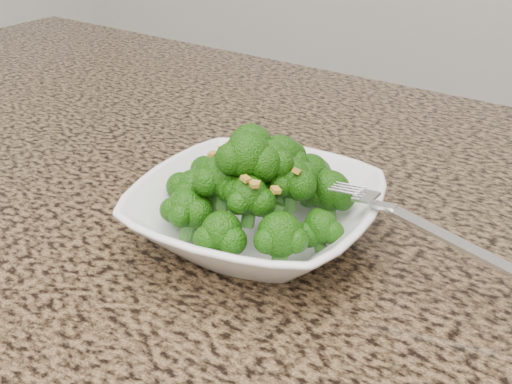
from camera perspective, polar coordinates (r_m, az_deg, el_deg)
The scene contains 5 objects.
granite_counter at distance 0.64m, azimuth -7.80°, elevation -3.69°, with size 1.64×1.04×0.03m, color brown.
bowl at distance 0.58m, azimuth -0.00°, elevation -2.05°, with size 0.22×0.22×0.05m, color white.
broccoli_pile at distance 0.55m, azimuth -0.00°, elevation 3.48°, with size 0.19×0.19×0.07m, color #1D580A, non-canonical shape.
garlic_topping at distance 0.54m, azimuth -0.00°, elevation 7.14°, with size 0.11×0.11×0.01m, color #B68D2C, non-canonical shape.
fork at distance 0.54m, azimuth 11.65°, elevation -1.33°, with size 0.18×0.03×0.01m, color silver, non-canonical shape.
Camera 1 is at (0.38, -0.09, 1.21)m, focal length 45.00 mm.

